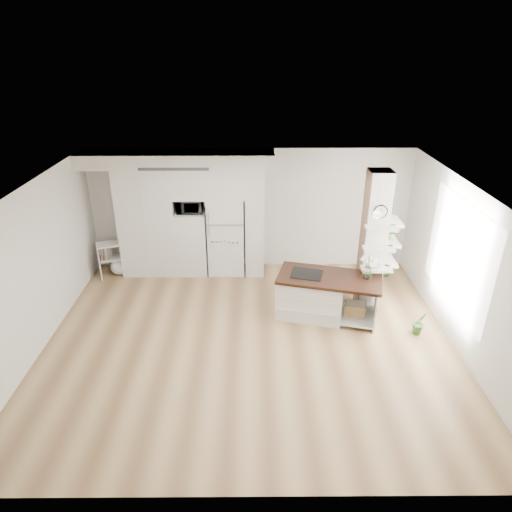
{
  "coord_description": "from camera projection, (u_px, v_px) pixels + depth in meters",
  "views": [
    {
      "loc": [
        0.07,
        -6.54,
        4.74
      ],
      "look_at": [
        0.12,
        0.9,
        1.21
      ],
      "focal_mm": 32.0,
      "sensor_mm": 36.0,
      "label": 1
    }
  ],
  "objects": [
    {
      "name": "refrigerator",
      "position": [
        226.0,
        235.0,
        9.98
      ],
      "size": [
        0.78,
        0.69,
        1.75
      ],
      "color": "white",
      "rests_on": "floor"
    },
    {
      "name": "microwave",
      "position": [
        190.0,
        206.0,
        9.63
      ],
      "size": [
        0.54,
        0.37,
        0.3
      ],
      "primitive_type": "imported",
      "color": "#2D2D2D",
      "rests_on": "cabinet_wall"
    },
    {
      "name": "shelf_plant",
      "position": [
        391.0,
        231.0,
        8.47
      ],
      "size": [
        0.27,
        0.23,
        0.3
      ],
      "primitive_type": "imported",
      "color": "#396D2B",
      "rests_on": "column"
    },
    {
      "name": "floor_plant_b",
      "position": [
        386.0,
        266.0,
        10.05
      ],
      "size": [
        0.32,
        0.32,
        0.45
      ],
      "primitive_type": "imported",
      "rotation": [
        0.0,
        0.0,
        0.33
      ],
      "color": "#396D2B",
      "rests_on": "floor"
    },
    {
      "name": "kitchen_island",
      "position": [
        317.0,
        294.0,
        8.51
      ],
      "size": [
        2.03,
        1.33,
        1.41
      ],
      "rotation": [
        0.0,
        0.0,
        -0.26
      ],
      "color": "silver",
      "rests_on": "floor"
    },
    {
      "name": "bookshelf",
      "position": [
        116.0,
        261.0,
        10.04
      ],
      "size": [
        0.74,
        0.58,
        0.77
      ],
      "rotation": [
        0.0,
        0.0,
        0.36
      ],
      "color": "silver",
      "rests_on": "floor"
    },
    {
      "name": "cabinet_wall",
      "position": [
        182.0,
        208.0,
        9.69
      ],
      "size": [
        4.0,
        0.71,
        2.7
      ],
      "color": "silver",
      "rests_on": "floor"
    },
    {
      "name": "window",
      "position": [
        458.0,
        255.0,
        7.58
      ],
      "size": [
        0.0,
        2.4,
        2.4
      ],
      "primitive_type": "plane",
      "rotation": [
        1.57,
        0.0,
        -1.57
      ],
      "color": "white",
      "rests_on": "room"
    },
    {
      "name": "floor_plant_a",
      "position": [
        419.0,
        323.0,
        8.04
      ],
      "size": [
        0.3,
        0.28,
        0.45
      ],
      "primitive_type": "imported",
      "rotation": [
        0.0,
        0.0,
        0.38
      ],
      "color": "#396D2B",
      "rests_on": "floor"
    },
    {
      "name": "column",
      "position": [
        379.0,
        243.0,
        8.39
      ],
      "size": [
        0.69,
        0.9,
        2.7
      ],
      "color": "silver",
      "rests_on": "floor"
    },
    {
      "name": "decor_bowl",
      "position": [
        375.0,
        266.0,
        8.33
      ],
      "size": [
        0.22,
        0.22,
        0.05
      ],
      "primitive_type": "imported",
      "color": "white",
      "rests_on": "column"
    },
    {
      "name": "floor",
      "position": [
        250.0,
        341.0,
        7.94
      ],
      "size": [
        7.0,
        6.0,
        0.01
      ],
      "primitive_type": "cube",
      "color": "tan",
      "rests_on": "ground"
    },
    {
      "name": "pendant_light",
      "position": [
        357.0,
        224.0,
        7.17
      ],
      "size": [
        0.12,
        0.12,
        0.1
      ],
      "primitive_type": "cylinder",
      "color": "white",
      "rests_on": "room"
    },
    {
      "name": "room",
      "position": [
        249.0,
        243.0,
        7.14
      ],
      "size": [
        7.04,
        6.04,
        2.72
      ],
      "color": "white",
      "rests_on": "ground"
    }
  ]
}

